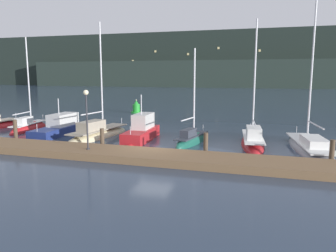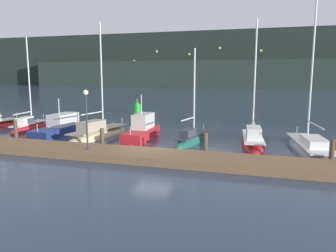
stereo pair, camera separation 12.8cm
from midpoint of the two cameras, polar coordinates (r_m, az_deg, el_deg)
ground_plane at (r=21.49m, az=-2.59°, el=-4.60°), size 400.00×400.00×0.00m
dock at (r=19.77m, az=-4.36°, el=-5.16°), size 41.81×2.80×0.45m
mooring_pile_1 at (r=26.57m, az=-24.85°, el=-0.86°), size 0.28×0.28×1.76m
mooring_pile_2 at (r=22.57m, az=-11.25°, el=-2.23°), size 0.28×0.28×1.44m
mooring_pile_3 at (r=20.27m, az=6.70°, el=-3.29°), size 0.28×0.28×1.52m
mooring_pile_4 at (r=20.31m, az=26.77°, el=-4.24°), size 0.28×0.28×1.49m
sailboat_berth_2 at (r=32.46m, az=-22.91°, el=-0.41°), size 2.00×5.64×9.04m
motorboat_berth_3 at (r=29.27m, az=-18.17°, el=-0.75°), size 2.09×6.42×3.51m
sailboat_berth_4 at (r=27.10m, az=-11.91°, el=-1.58°), size 2.86×7.65×9.76m
motorboat_berth_5 at (r=25.51m, az=-4.46°, el=-1.51°), size 1.91×5.63×3.97m
sailboat_berth_6 at (r=24.24m, az=4.24°, el=-2.77°), size 2.05×5.14×7.65m
sailboat_berth_7 at (r=24.29m, az=14.67°, el=-2.84°), size 2.21×6.85×9.43m
sailboat_berth_8 at (r=23.95m, az=23.58°, el=-3.62°), size 3.14×8.61×13.27m
channel_buoy at (r=43.25m, az=-5.32°, el=3.14°), size 1.42×1.42×1.77m
dock_lamppost at (r=20.54m, az=-13.88°, el=2.82°), size 0.32×0.32×3.67m
hillside_backdrop at (r=134.77m, az=13.05°, el=10.90°), size 240.00×23.00×21.59m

